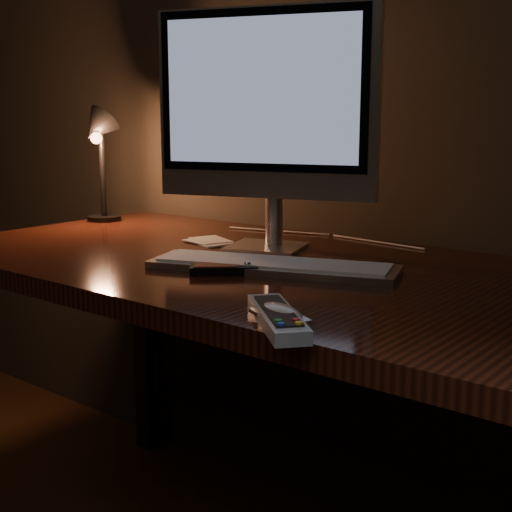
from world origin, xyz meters
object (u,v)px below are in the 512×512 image
Objects in this scene: keyboard at (273,265)px; mouse at (279,317)px; monitor at (266,109)px; tv_remote at (277,317)px; desk_lamp at (98,144)px; desk at (296,318)px; media_remote at (224,269)px.

keyboard is 0.36m from mouse.
tv_remote is (0.38, -0.45, -0.30)m from monitor.
tv_remote is 1.10m from desk_lamp.
tv_remote is (0.25, -0.41, 0.14)m from desk.
desk_lamp is (-0.97, 0.47, 0.21)m from mouse.
desk is at bearing 162.83° from tv_remote.
desk is 3.29× the size of keyboard.
desk_lamp is (-0.69, 0.27, 0.21)m from media_remote.
mouse is 1.09m from desk_lamp.
desk is 4.99× the size of desk_lamp.
desk is at bearing 83.01° from keyboard.
desk is 12.49× the size of media_remote.
desk_lamp is at bearing 117.37° from media_remote.
media_remote reaches higher than desk.
keyboard is 1.51× the size of desk_lamp.
tv_remote reaches higher than desk.
desk is at bearing -23.76° from desk_lamp.
desk is 8.50× the size of tv_remote.
monitor reaches higher than mouse.
desk_lamp reaches higher than mouse.
desk_lamp is at bearing -165.29° from tv_remote.
mouse is (0.25, -0.40, 0.14)m from desk.
media_remote reaches higher than keyboard.
monitor is at bearing 69.56° from media_remote.
media_remote is (-0.05, -0.08, -0.00)m from keyboard.
monitor is 0.65m from mouse.
keyboard is 4.89× the size of mouse.
monitor is at bearing 170.44° from tv_remote.
desk is 0.49m from mouse.
monitor is 2.77× the size of tv_remote.
keyboard is at bearing -77.39° from desk.
desk_lamp reaches higher than tv_remote.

